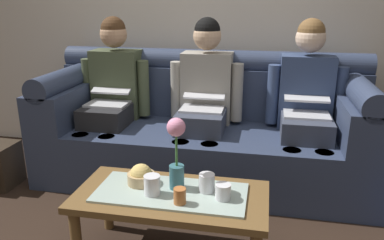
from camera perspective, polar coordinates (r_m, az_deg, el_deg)
couch at (r=2.94m, az=1.85°, el=-1.70°), size 2.44×0.88×0.96m
person_left at (r=3.06m, az=-11.90°, el=4.36°), size 0.56×0.67×1.22m
person_middle at (r=2.86m, az=1.90°, el=3.78°), size 0.56×0.67×1.22m
person_right at (r=2.83m, az=16.79°, el=2.92°), size 0.56×0.67×1.22m
coffee_table at (r=2.03m, az=-3.18°, el=-12.19°), size 1.00×0.49×0.40m
flower_vase at (r=1.94m, az=-2.35°, el=-4.70°), size 0.10×0.10×0.39m
snack_bowl at (r=2.07m, az=-7.66°, el=-8.37°), size 0.15×0.15×0.12m
cup_near_left at (r=1.92m, az=4.68°, el=-10.65°), size 0.08×0.08×0.08m
cup_near_right at (r=1.98m, az=2.23°, el=-9.38°), size 0.08×0.08×0.10m
cup_far_center at (r=1.87m, az=-1.85°, el=-11.32°), size 0.06×0.06×0.08m
cup_far_left at (r=1.96m, az=-6.01°, el=-9.68°), size 0.08×0.08×0.10m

